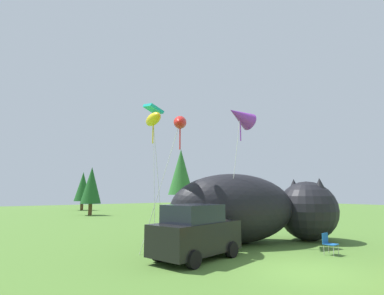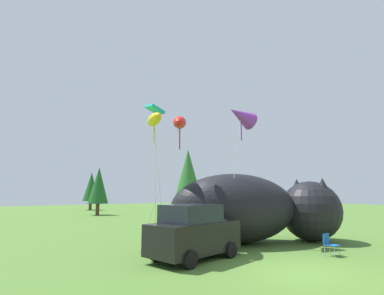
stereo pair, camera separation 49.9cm
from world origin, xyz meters
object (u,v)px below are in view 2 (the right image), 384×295
object	(u,v)px
folding_chair	(329,243)
kite_red_lizard	(180,123)
parked_car	(194,232)
kite_yellow_hero	(154,120)
inflatable_cat	(254,211)
kite_purple_delta	(241,116)
kite_teal_diamond	(155,112)

from	to	relation	value
folding_chair	kite_red_lizard	bearing A→B (deg)	-137.17
parked_car	kite_yellow_hero	distance (m)	6.72
inflatable_cat	kite_purple_delta	bearing A→B (deg)	-141.20
folding_chair	parked_car	bearing A→B (deg)	-119.86
folding_chair	kite_teal_diamond	size ratio (longest dim) A/B	0.12
folding_chair	inflatable_cat	bearing A→B (deg)	-178.36
folding_chair	kite_yellow_hero	world-z (taller)	kite_yellow_hero
kite_purple_delta	kite_red_lizard	bearing A→B (deg)	165.40
kite_yellow_hero	kite_red_lizard	bearing A→B (deg)	-83.47
parked_car	inflatable_cat	distance (m)	4.95
kite_yellow_hero	inflatable_cat	bearing A→B (deg)	-31.22
kite_yellow_hero	kite_teal_diamond	bearing A→B (deg)	61.17
kite_teal_diamond	kite_purple_delta	world-z (taller)	kite_teal_diamond
kite_red_lizard	inflatable_cat	bearing A→B (deg)	-7.36
kite_teal_diamond	kite_purple_delta	size ratio (longest dim) A/B	1.05
kite_red_lizard	parked_car	bearing A→B (deg)	-104.74
inflatable_cat	kite_yellow_hero	world-z (taller)	kite_yellow_hero
parked_car	kite_yellow_hero	xyz separation A→B (m)	(0.24, 4.04, 5.36)
parked_car	inflatable_cat	world-z (taller)	inflatable_cat
folding_chair	kite_red_lizard	size ratio (longest dim) A/B	0.14
folding_chair	inflatable_cat	xyz separation A→B (m)	(-0.31, 3.89, 1.12)
kite_yellow_hero	kite_teal_diamond	size ratio (longest dim) A/B	0.91
kite_purple_delta	parked_car	bearing A→B (deg)	-164.29
parked_car	kite_red_lizard	bearing A→B (deg)	62.05
kite_yellow_hero	kite_purple_delta	size ratio (longest dim) A/B	0.95
kite_yellow_hero	parked_car	bearing A→B (deg)	-93.44
kite_yellow_hero	kite_teal_diamond	world-z (taller)	kite_teal_diamond
folding_chair	kite_purple_delta	bearing A→B (deg)	-162.32
parked_car	kite_yellow_hero	size ratio (longest dim) A/B	0.61
kite_purple_delta	kite_teal_diamond	bearing A→B (deg)	129.93
folding_chair	kite_purple_delta	size ratio (longest dim) A/B	0.12
parked_car	kite_yellow_hero	bearing A→B (deg)	73.35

